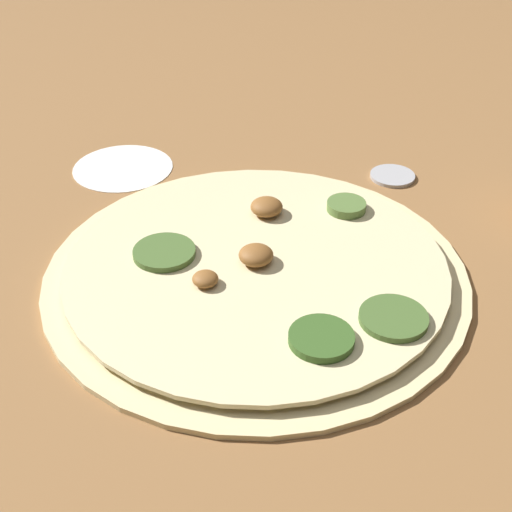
% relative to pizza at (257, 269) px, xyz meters
% --- Properties ---
extents(ground_plane, '(3.00, 3.00, 0.00)m').
position_rel_pizza_xyz_m(ground_plane, '(0.00, -0.00, -0.01)').
color(ground_plane, olive).
extents(pizza, '(0.34, 0.34, 0.03)m').
position_rel_pizza_xyz_m(pizza, '(0.00, 0.00, 0.00)').
color(pizza, beige).
rests_on(pizza, ground_plane).
extents(loose_cap, '(0.04, 0.04, 0.01)m').
position_rel_pizza_xyz_m(loose_cap, '(-0.21, -0.05, -0.00)').
color(loose_cap, '#B2B2B7').
rests_on(loose_cap, ground_plane).
extents(flour_patch, '(0.10, 0.10, 0.00)m').
position_rel_pizza_xyz_m(flour_patch, '(0.00, -0.23, -0.01)').
color(flour_patch, white).
rests_on(flour_patch, ground_plane).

